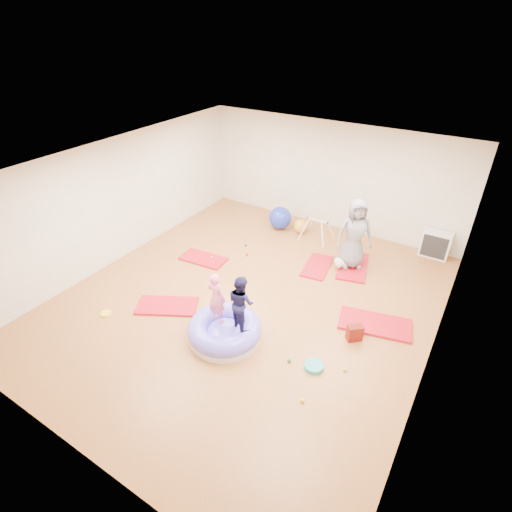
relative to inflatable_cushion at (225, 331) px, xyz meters
The scene contains 19 objects.
room 1.71m from the inflatable_cushion, 101.80° to the left, with size 7.01×8.01×2.81m.
gym_mat_front_left 1.52m from the inflatable_cushion, behind, with size 1.19×0.59×0.05m, color red.
gym_mat_mid_left 2.76m from the inflatable_cushion, 136.39° to the left, with size 1.09×0.55×0.05m, color red.
gym_mat_center_back 3.07m from the inflatable_cushion, 81.39° to the left, with size 1.07×0.53×0.04m, color red.
gym_mat_right 2.84m from the inflatable_cushion, 38.56° to the left, with size 1.32×0.66×0.06m, color red.
gym_mat_rear_right 3.66m from the inflatable_cushion, 71.50° to the left, with size 1.26×0.63×0.05m, color red.
inflatable_cushion is the anchor object (origin of this frame).
child_pink 0.74m from the inflatable_cushion, behind, with size 0.37×0.24×1.00m, color pink.
child_navy 0.81m from the inflatable_cushion, 21.32° to the left, with size 0.50×0.39×1.04m, color #15153C.
adult_caregiver 3.69m from the inflatable_cushion, 72.33° to the left, with size 0.80×0.52×1.65m, color slate.
infant 3.39m from the inflatable_cushion, 74.05° to the left, with size 0.36×0.36×0.21m.
ball_pit_balls 1.28m from the inflatable_cushion, 84.81° to the left, with size 4.08×3.56×0.07m.
exercise_ball_blue 4.46m from the inflatable_cushion, 105.93° to the left, with size 0.61×0.61×0.61m, color #1B2DA8.
exercise_ball_orange 4.39m from the inflatable_cushion, 98.30° to the left, with size 0.38×0.38×0.38m, color gold.
infant_play_gym 4.24m from the inflatable_cushion, 91.70° to the left, with size 0.74×0.70×0.56m.
cube_shelf 5.61m from the inflatable_cushion, 62.02° to the left, with size 0.65×0.32×0.65m.
balance_disc 1.70m from the inflatable_cushion, ahead, with size 0.32×0.32×0.07m, color teal.
backpack 2.34m from the inflatable_cushion, 30.62° to the left, with size 0.27×0.17×0.31m, color red.
yellow_toy 2.48m from the inflatable_cushion, 163.58° to the right, with size 0.21×0.21×0.03m, color yellow.
Camera 1 is at (3.57, -5.46, 5.09)m, focal length 28.00 mm.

